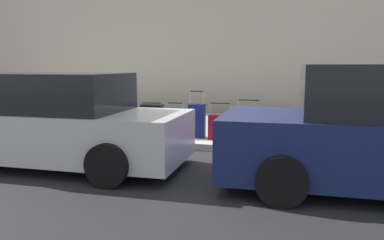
% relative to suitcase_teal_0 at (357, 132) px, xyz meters
% --- Properties ---
extents(ground_plane, '(40.00, 40.00, 0.00)m').
position_rel_suitcase_teal_0_xyz_m(ground_plane, '(2.93, 0.58, -0.42)').
color(ground_plane, black).
extents(sidewalk_curb, '(18.00, 5.00, 0.14)m').
position_rel_suitcase_teal_0_xyz_m(sidewalk_curb, '(2.93, -1.92, -0.35)').
color(sidewalk_curb, '#9E9B93').
rests_on(sidewalk_curb, ground_plane).
extents(suitcase_teal_0, '(0.40, 0.23, 0.62)m').
position_rel_suitcase_teal_0_xyz_m(suitcase_teal_0, '(0.00, 0.00, 0.00)').
color(suitcase_teal_0, '#0F606B').
rests_on(suitcase_teal_0, sidewalk_curb).
extents(suitcase_black_1, '(0.39, 0.25, 0.74)m').
position_rel_suitcase_teal_0_xyz_m(suitcase_black_1, '(0.49, -0.05, 0.06)').
color(suitcase_black_1, black).
rests_on(suitcase_black_1, sidewalk_curb).
extents(suitcase_olive_2, '(0.37, 0.27, 0.75)m').
position_rel_suitcase_teal_0_xyz_m(suitcase_olive_2, '(0.97, -0.03, -0.02)').
color(suitcase_olive_2, '#59601E').
rests_on(suitcase_olive_2, sidewalk_curb).
extents(suitcase_silver_3, '(0.50, 0.27, 0.57)m').
position_rel_suitcase_teal_0_xyz_m(suitcase_silver_3, '(1.50, 0.03, -0.02)').
color(suitcase_silver_3, '#9EA0A8').
rests_on(suitcase_silver_3, sidewalk_curb).
extents(suitcase_red_4, '(0.52, 0.30, 0.88)m').
position_rel_suitcase_teal_0_xyz_m(suitcase_red_4, '(2.10, -0.01, 0.04)').
color(suitcase_red_4, red).
rests_on(suitcase_red_4, sidewalk_curb).
extents(suitcase_maroon_5, '(0.50, 0.21, 0.80)m').
position_rel_suitcase_teal_0_xyz_m(suitcase_maroon_5, '(2.71, -0.01, -0.02)').
color(suitcase_maroon_5, maroon).
rests_on(suitcase_maroon_5, sidewalk_curb).
extents(suitcase_navy_6, '(0.37, 0.24, 1.04)m').
position_rel_suitcase_teal_0_xyz_m(suitcase_navy_6, '(3.24, -0.09, 0.09)').
color(suitcase_navy_6, navy).
rests_on(suitcase_navy_6, sidewalk_curb).
extents(suitcase_teal_7, '(0.41, 0.26, 0.77)m').
position_rel_suitcase_teal_0_xyz_m(suitcase_teal_7, '(3.73, -0.06, -0.02)').
color(suitcase_teal_7, '#0F606B').
rests_on(suitcase_teal_7, sidewalk_curb).
extents(suitcase_black_8, '(0.51, 0.30, 0.76)m').
position_rel_suitcase_teal_0_xyz_m(suitcase_black_8, '(4.28, -0.07, 0.07)').
color(suitcase_black_8, black).
rests_on(suitcase_black_8, sidewalk_curb).
extents(suitcase_olive_9, '(0.37, 0.21, 0.98)m').
position_rel_suitcase_teal_0_xyz_m(suitcase_olive_9, '(4.82, 0.00, 0.05)').
color(suitcase_olive_9, '#59601E').
rests_on(suitcase_olive_9, sidewalk_curb).
extents(fire_hydrant, '(0.39, 0.21, 0.75)m').
position_rel_suitcase_teal_0_xyz_m(fire_hydrant, '(5.58, -0.03, 0.11)').
color(fire_hydrant, '#D89E0C').
rests_on(fire_hydrant, sidewalk_curb).
extents(bollard_post, '(0.12, 0.12, 0.84)m').
position_rel_suitcase_teal_0_xyz_m(bollard_post, '(6.19, 0.12, 0.14)').
color(bollard_post, brown).
rests_on(bollard_post, sidewalk_curb).
extents(parked_car_silver_1, '(4.47, 1.99, 1.58)m').
position_rel_suitcase_teal_0_xyz_m(parked_car_silver_1, '(5.10, 2.29, 0.32)').
color(parked_car_silver_1, '#B2B5BA').
rests_on(parked_car_silver_1, ground_plane).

